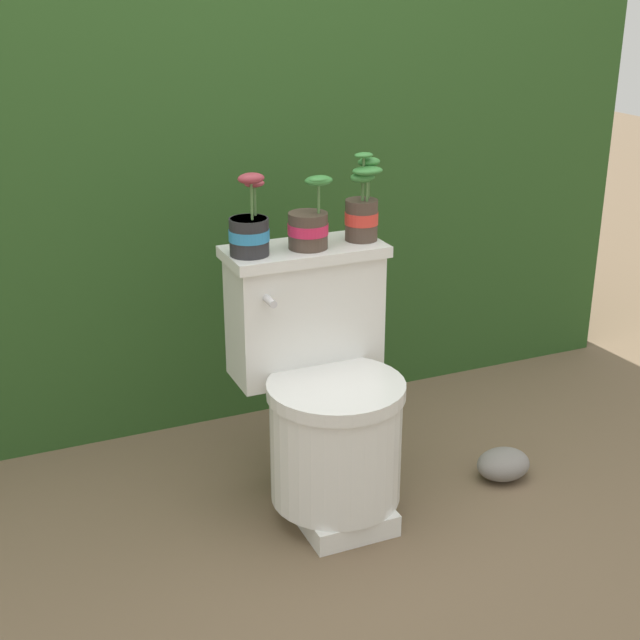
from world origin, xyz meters
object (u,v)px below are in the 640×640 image
toilet (324,396)px  potted_plant_left (249,230)px  potted_plant_middle (362,209)px  garden_stone (503,464)px  potted_plant_midleft (309,225)px

toilet → potted_plant_left: potted_plant_left is taller
potted_plant_middle → garden_stone: size_ratio=1.49×
potted_plant_left → garden_stone: potted_plant_left is taller
toilet → garden_stone: size_ratio=4.37×
potted_plant_middle → potted_plant_left: bearing=-178.4°
potted_plant_midleft → toilet: bearing=-92.8°
potted_plant_middle → potted_plant_midleft: bearing=-175.4°
potted_plant_middle → garden_stone: bearing=-32.0°
potted_plant_midleft → garden_stone: (0.53, -0.22, -0.74)m
potted_plant_left → toilet: bearing=-36.8°
potted_plant_left → potted_plant_midleft: bearing=-1.3°
potted_plant_midleft → potted_plant_middle: bearing=4.6°
potted_plant_left → potted_plant_midleft: (0.17, -0.00, -0.00)m
garden_stone → potted_plant_midleft: bearing=157.9°
toilet → potted_plant_midleft: 0.47m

